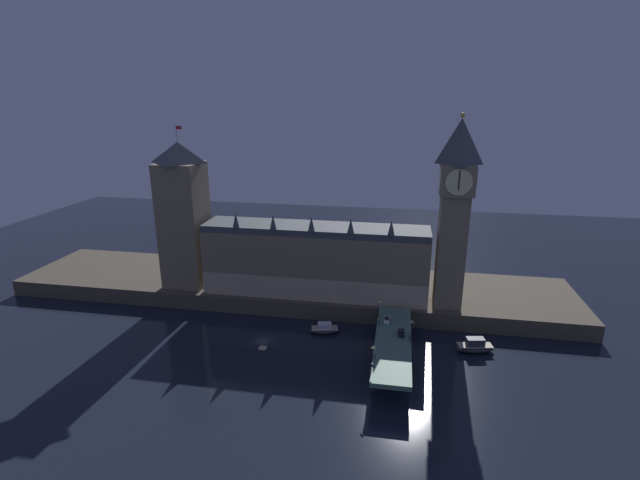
# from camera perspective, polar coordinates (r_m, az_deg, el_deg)

# --- Properties ---
(ground_plane) EXTENTS (400.00, 400.00, 0.00)m
(ground_plane) POSITION_cam_1_polar(r_m,az_deg,el_deg) (157.62, -7.09, -12.25)
(ground_plane) COLOR black
(embankment) EXTENTS (220.00, 42.00, 6.17)m
(embankment) POSITION_cam_1_polar(r_m,az_deg,el_deg) (189.98, -3.70, -5.79)
(embankment) COLOR #4C4438
(embankment) RESTS_ON ground_plane
(parliament_hall) EXTENTS (82.67, 17.06, 31.43)m
(parliament_hall) POSITION_cam_1_polar(r_m,az_deg,el_deg) (172.41, -0.59, -2.44)
(parliament_hall) COLOR #7F7056
(parliament_hall) RESTS_ON embankment
(clock_tower) EXTENTS (11.49, 11.60, 66.30)m
(clock_tower) POSITION_cam_1_polar(r_m,az_deg,el_deg) (161.91, 16.23, 3.70)
(clock_tower) COLOR #7F7056
(clock_tower) RESTS_ON embankment
(victoria_tower) EXTENTS (15.82, 15.82, 61.30)m
(victoria_tower) POSITION_cam_1_polar(r_m,az_deg,el_deg) (184.60, -16.43, 2.95)
(victoria_tower) COLOR #7F7056
(victoria_tower) RESTS_ON embankment
(bridge) EXTENTS (10.77, 46.00, 7.29)m
(bridge) POSITION_cam_1_polar(r_m,az_deg,el_deg) (144.91, 8.94, -12.88)
(bridge) COLOR #4C7560
(bridge) RESTS_ON ground_plane
(car_northbound_lead) EXTENTS (1.92, 4.18, 1.54)m
(car_northbound_lead) POSITION_cam_1_polar(r_m,az_deg,el_deg) (153.80, 8.22, -9.71)
(car_northbound_lead) COLOR white
(car_northbound_lead) RESTS_ON bridge
(car_southbound_trail) EXTENTS (1.87, 4.24, 1.48)m
(car_southbound_trail) POSITION_cam_1_polar(r_m,az_deg,el_deg) (146.96, 9.98, -11.16)
(car_southbound_trail) COLOR black
(car_southbound_trail) RESTS_ON bridge
(pedestrian_near_rail) EXTENTS (0.38, 0.38, 1.71)m
(pedestrian_near_rail) POSITION_cam_1_polar(r_m,az_deg,el_deg) (133.68, 6.78, -13.99)
(pedestrian_near_rail) COLOR black
(pedestrian_near_rail) RESTS_ON bridge
(pedestrian_mid_walk) EXTENTS (0.38, 0.38, 1.64)m
(pedestrian_mid_walk) POSITION_cam_1_polar(r_m,az_deg,el_deg) (144.84, 10.93, -11.59)
(pedestrian_mid_walk) COLOR black
(pedestrian_mid_walk) RESTS_ON bridge
(pedestrian_far_rail) EXTENTS (0.38, 0.38, 1.57)m
(pedestrian_far_rail) POSITION_cam_1_polar(r_m,az_deg,el_deg) (151.88, 7.28, -9.99)
(pedestrian_far_rail) COLOR black
(pedestrian_far_rail) RESTS_ON bridge
(street_lamp_near) EXTENTS (1.34, 0.60, 5.92)m
(street_lamp_near) POSITION_cam_1_polar(r_m,az_deg,el_deg) (129.30, 6.54, -13.70)
(street_lamp_near) COLOR #2D3333
(street_lamp_near) RESTS_ON bridge
(street_lamp_mid) EXTENTS (1.34, 0.60, 7.03)m
(street_lamp_mid) POSITION_cam_1_polar(r_m,az_deg,el_deg) (141.81, 11.18, -10.65)
(street_lamp_mid) COLOR #2D3333
(street_lamp_mid) RESTS_ON bridge
(street_lamp_far) EXTENTS (1.34, 0.60, 5.90)m
(street_lamp_far) POSITION_cam_1_polar(r_m,az_deg,el_deg) (155.31, 7.28, -8.17)
(street_lamp_far) COLOR #2D3333
(street_lamp_far) RESTS_ON bridge
(boat_upstream) EXTENTS (10.90, 6.97, 3.47)m
(boat_upstream) POSITION_cam_1_polar(r_m,az_deg,el_deg) (161.10, 0.58, -10.90)
(boat_upstream) COLOR #28282D
(boat_upstream) RESTS_ON ground_plane
(boat_downstream) EXTENTS (12.83, 6.71, 4.70)m
(boat_downstream) POSITION_cam_1_polar(r_m,az_deg,el_deg) (157.73, 18.51, -12.35)
(boat_downstream) COLOR #28282D
(boat_downstream) RESTS_ON ground_plane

